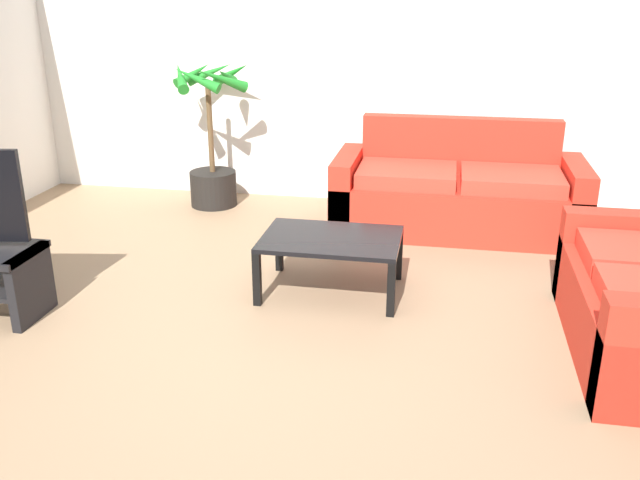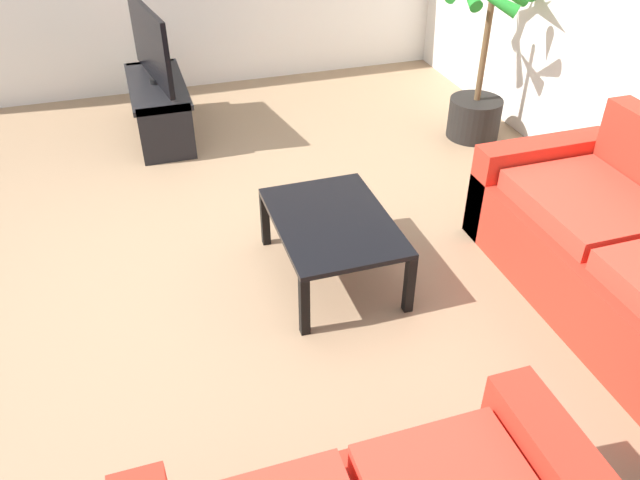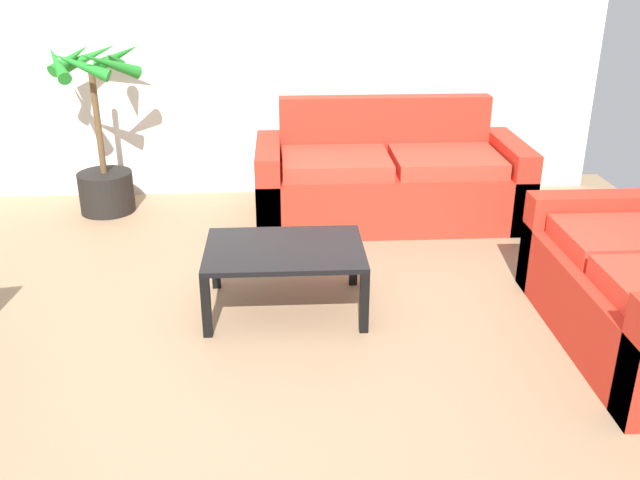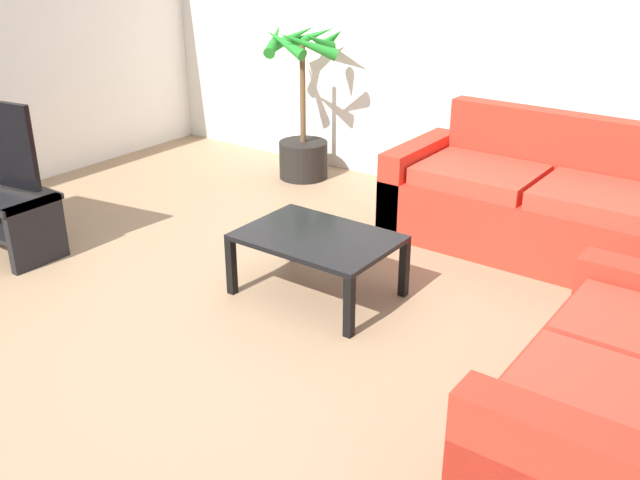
# 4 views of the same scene
# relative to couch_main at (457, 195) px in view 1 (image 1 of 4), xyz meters

# --- Properties ---
(ground_plane) EXTENTS (6.60, 6.60, 0.00)m
(ground_plane) POSITION_rel_couch_main_xyz_m (-1.14, -2.28, -0.30)
(ground_plane) COLOR #937556
(wall_back) EXTENTS (6.00, 0.06, 2.70)m
(wall_back) POSITION_rel_couch_main_xyz_m (-1.14, 0.72, 1.05)
(wall_back) COLOR silver
(wall_back) RESTS_ON ground
(couch_main) EXTENTS (2.06, 0.90, 0.90)m
(couch_main) POSITION_rel_couch_main_xyz_m (0.00, 0.00, 0.00)
(couch_main) COLOR red
(couch_main) RESTS_ON ground
(coffee_table) EXTENTS (0.92, 0.65, 0.40)m
(coffee_table) POSITION_rel_couch_main_xyz_m (-0.83, -1.47, 0.05)
(coffee_table) COLOR black
(coffee_table) RESTS_ON ground
(potted_palm) EXTENTS (0.77, 0.81, 1.35)m
(potted_palm) POSITION_rel_couch_main_xyz_m (-2.26, 0.27, 0.22)
(potted_palm) COLOR black
(potted_palm) RESTS_ON ground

